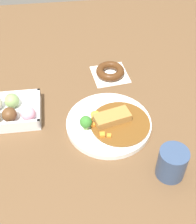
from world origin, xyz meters
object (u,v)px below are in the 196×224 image
at_px(curry_plate, 109,123).
at_px(donut_box, 10,111).
at_px(coffee_mug, 172,163).
at_px(chocolate_ring_donut, 110,71).

xyz_separation_m(curry_plate, donut_box, (-0.30, 0.08, 0.01)).
xyz_separation_m(curry_plate, coffee_mug, (0.14, -0.19, 0.03)).
distance_m(chocolate_ring_donut, coffee_mug, 0.45).
bearing_deg(curry_plate, chocolate_ring_donut, 80.69).
height_order(chocolate_ring_donut, coffee_mug, coffee_mug).
bearing_deg(donut_box, curry_plate, -14.69).
height_order(curry_plate, chocolate_ring_donut, curry_plate).
bearing_deg(curry_plate, donut_box, 165.31).
relative_size(curry_plate, donut_box, 1.47).
relative_size(chocolate_ring_donut, coffee_mug, 1.52).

